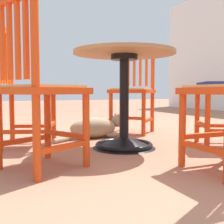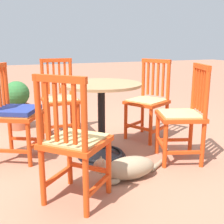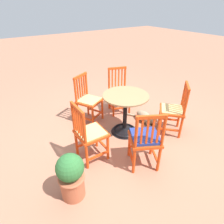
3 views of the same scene
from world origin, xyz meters
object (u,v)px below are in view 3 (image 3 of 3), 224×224
object	(u,v)px
orange_chair_facing_out	(119,92)
orange_chair_near_fence	(145,139)
orange_chair_at_corner	(89,134)
terracotta_planter	(71,176)
cafe_table	(125,118)
tabby_cat	(146,118)
orange_chair_by_planter	(88,100)
orange_chair_tucked_in	(174,110)

from	to	relation	value
orange_chair_facing_out	orange_chair_near_fence	bearing A→B (deg)	66.63
orange_chair_at_corner	terracotta_planter	bearing A→B (deg)	42.76
cafe_table	orange_chair_facing_out	world-z (taller)	orange_chair_facing_out
cafe_table	orange_chair_near_fence	bearing A→B (deg)	71.32
orange_chair_facing_out	orange_chair_near_fence	distance (m)	1.58
orange_chair_facing_out	tabby_cat	world-z (taller)	orange_chair_facing_out
orange_chair_facing_out	orange_chair_at_corner	size ratio (longest dim) A/B	1.00
orange_chair_by_planter	orange_chair_at_corner	world-z (taller)	same
orange_chair_facing_out	orange_chair_by_planter	distance (m)	0.70
cafe_table	orange_chair_near_fence	size ratio (longest dim) A/B	0.83
orange_chair_facing_out	orange_chair_at_corner	bearing A→B (deg)	37.41
orange_chair_near_fence	tabby_cat	bearing A→B (deg)	-135.42
orange_chair_facing_out	orange_chair_near_fence	size ratio (longest dim) A/B	1.00
cafe_table	terracotta_planter	world-z (taller)	cafe_table
cafe_table	orange_chair_tucked_in	bearing A→B (deg)	146.62
orange_chair_facing_out	orange_chair_near_fence	world-z (taller)	same
orange_chair_at_corner	tabby_cat	bearing A→B (deg)	-170.04
tabby_cat	terracotta_planter	world-z (taller)	terracotta_planter
orange_chair_tucked_in	orange_chair_near_fence	size ratio (longest dim) A/B	1.00
cafe_table	tabby_cat	bearing A→B (deg)	-178.88
orange_chair_tucked_in	tabby_cat	bearing A→B (deg)	-71.18
orange_chair_by_planter	orange_chair_at_corner	distance (m)	1.04
cafe_table	tabby_cat	distance (m)	0.57
cafe_table	orange_chair_at_corner	bearing A→B (deg)	15.51
cafe_table	orange_chair_tucked_in	xyz separation A→B (m)	(-0.69, 0.46, 0.15)
orange_chair_tucked_in	orange_chair_facing_out	size ratio (longest dim) A/B	1.00
orange_chair_near_fence	terracotta_planter	world-z (taller)	orange_chair_near_fence
orange_chair_tucked_in	orange_chair_at_corner	distance (m)	1.53
orange_chair_at_corner	terracotta_planter	world-z (taller)	orange_chair_at_corner
cafe_table	orange_chair_by_planter	xyz separation A→B (m)	(0.33, -0.70, 0.15)
orange_chair_at_corner	orange_chair_near_fence	bearing A→B (deg)	135.44
orange_chair_near_fence	orange_chair_at_corner	bearing A→B (deg)	-44.56
orange_chair_at_corner	terracotta_planter	distance (m)	0.67
cafe_table	orange_chair_facing_out	bearing A→B (deg)	-118.34
cafe_table	orange_chair_tucked_in	world-z (taller)	orange_chair_tucked_in
orange_chair_tucked_in	tabby_cat	size ratio (longest dim) A/B	1.25
cafe_table	orange_chair_at_corner	size ratio (longest dim) A/B	0.83
orange_chair_tucked_in	terracotta_planter	size ratio (longest dim) A/B	1.47
orange_chair_by_planter	orange_chair_near_fence	world-z (taller)	same
cafe_table	orange_chair_by_planter	size ratio (longest dim) A/B	0.83
cafe_table	orange_chair_tucked_in	size ratio (longest dim) A/B	0.83
orange_chair_tucked_in	orange_chair_near_fence	xyz separation A→B (m)	(0.95, 0.32, 0.01)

